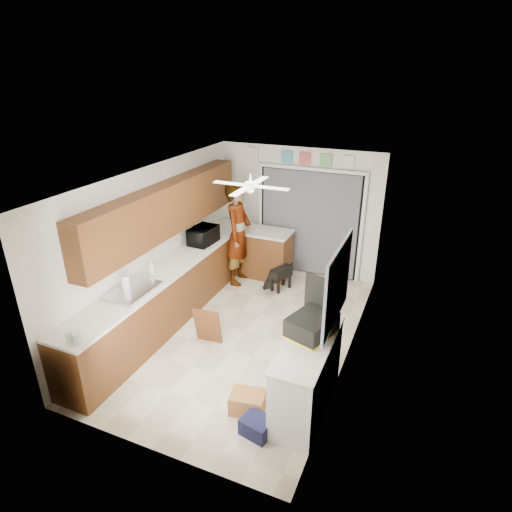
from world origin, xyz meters
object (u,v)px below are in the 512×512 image
(paper_towel_roll, at_px, (126,284))
(navy_crate, at_px, (257,426))
(cardboard_box, at_px, (247,402))
(microwave, at_px, (203,235))
(man, at_px, (238,234))
(soap_bottle, at_px, (151,267))
(suitcase, at_px, (312,325))
(dog, at_px, (281,277))

(paper_towel_roll, bearing_deg, navy_crate, -19.10)
(cardboard_box, bearing_deg, microwave, 128.20)
(cardboard_box, bearing_deg, man, 116.93)
(soap_bottle, bearing_deg, suitcase, -11.62)
(soap_bottle, xyz_separation_m, suitcase, (2.69, -0.55, -0.01))
(navy_crate, relative_size, dog, 0.53)
(suitcase, relative_size, dog, 0.90)
(soap_bottle, distance_m, suitcase, 2.74)
(microwave, relative_size, dog, 0.87)
(soap_bottle, distance_m, cardboard_box, 2.54)
(man, bearing_deg, dog, -94.78)
(suitcase, xyz_separation_m, navy_crate, (-0.36, -0.82, -0.96))
(soap_bottle, distance_m, man, 2.07)
(suitcase, height_order, cardboard_box, suitcase)
(navy_crate, height_order, dog, dog)
(soap_bottle, height_order, suitcase, soap_bottle)
(paper_towel_roll, height_order, dog, paper_towel_roll)
(soap_bottle, bearing_deg, paper_towel_roll, -93.12)
(soap_bottle, bearing_deg, man, 75.70)
(suitcase, height_order, dog, suitcase)
(microwave, relative_size, cardboard_box, 1.34)
(microwave, bearing_deg, suitcase, -125.12)
(microwave, xyz_separation_m, dog, (1.29, 0.57, -0.84))
(cardboard_box, height_order, dog, dog)
(paper_towel_roll, xyz_separation_m, man, (0.54, 2.56, -0.08))
(soap_bottle, relative_size, cardboard_box, 0.66)
(man, height_order, dog, man)
(paper_towel_roll, relative_size, dog, 0.38)
(soap_bottle, bearing_deg, cardboard_box, -27.73)
(paper_towel_roll, xyz_separation_m, dog, (1.42, 2.56, -0.81))
(paper_towel_roll, xyz_separation_m, navy_crate, (2.36, -0.82, -0.96))
(suitcase, relative_size, man, 0.29)
(microwave, distance_m, dog, 1.65)
(microwave, relative_size, soap_bottle, 2.03)
(man, relative_size, dog, 3.08)
(man, distance_m, dog, 1.14)
(suitcase, height_order, man, man)
(microwave, distance_m, navy_crate, 3.73)
(paper_towel_roll, height_order, man, man)
(soap_bottle, height_order, navy_crate, soap_bottle)
(soap_bottle, bearing_deg, navy_crate, -30.56)
(suitcase, bearing_deg, navy_crate, -95.45)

